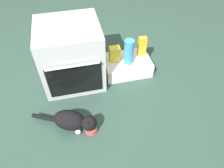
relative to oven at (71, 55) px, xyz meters
name	(u,v)px	position (x,y,z in m)	size (l,w,h in m)	color
ground	(84,105)	(0.05, -0.43, -0.35)	(8.00, 8.00, 0.00)	#284238
oven	(71,55)	(0.00, 0.00, 0.00)	(0.64, 0.64, 0.70)	#B7BABF
pantry_cabinet	(127,65)	(0.64, -0.01, -0.26)	(0.54, 0.38, 0.18)	white
food_bowl	(91,129)	(0.07, -0.75, -0.32)	(0.12, 0.12, 0.08)	#C64C47
cat	(73,121)	(-0.08, -0.68, -0.24)	(0.61, 0.35, 0.21)	black
juice_carton	(142,46)	(0.83, 0.05, -0.05)	(0.09, 0.06, 0.24)	orange
water_bottle	(129,52)	(0.63, -0.06, -0.02)	(0.11, 0.11, 0.30)	#388CD1
snack_bag	(115,54)	(0.49, 0.02, -0.08)	(0.12, 0.09, 0.18)	yellow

